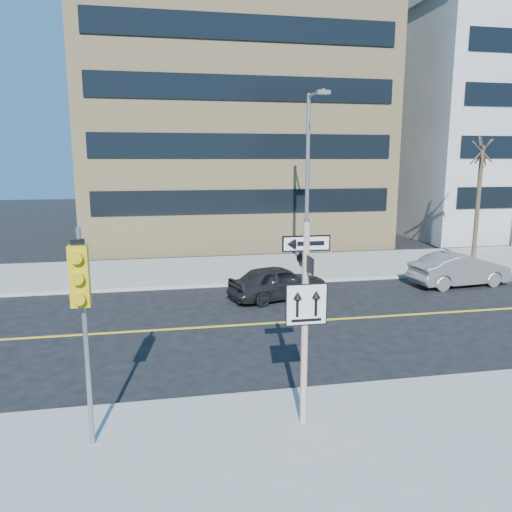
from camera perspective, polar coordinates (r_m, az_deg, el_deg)
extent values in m
plane|color=black|center=(12.69, 2.16, -13.59)|extent=(120.00, 120.00, 0.00)
cylinder|color=white|center=(9.64, 5.59, -7.97)|extent=(0.13, 0.13, 4.00)
cylinder|color=gray|center=(9.19, 5.82, 4.09)|extent=(0.10, 0.10, 0.06)
cube|color=black|center=(9.25, 5.77, 1.44)|extent=(0.92, 0.03, 0.30)
cube|color=black|center=(9.31, 5.73, -0.68)|extent=(0.03, 0.92, 0.30)
cube|color=white|center=(9.43, 5.78, -5.55)|extent=(0.80, 0.03, 0.80)
cylinder|color=gray|center=(9.39, -18.88, -9.06)|extent=(0.09, 0.09, 4.00)
cube|color=gold|center=(8.87, -19.53, -2.19)|extent=(0.32, 0.22, 1.05)
sphere|color=#8C0705|center=(8.68, -19.80, -0.11)|extent=(0.17, 0.17, 0.17)
sphere|color=black|center=(8.75, -19.65, -2.36)|extent=(0.17, 0.17, 0.17)
sphere|color=black|center=(8.84, -19.50, -4.57)|extent=(0.17, 0.17, 0.17)
imported|color=black|center=(19.12, 2.53, -3.00)|extent=(2.65, 4.15, 1.32)
imported|color=slate|center=(22.78, 22.24, -1.45)|extent=(1.90, 4.35, 1.39)
cylinder|color=gray|center=(23.23, 5.88, 8.15)|extent=(0.18, 0.18, 8.00)
cylinder|color=gray|center=(22.42, 6.84, 18.02)|extent=(0.10, 2.20, 0.10)
cube|color=gray|center=(21.46, 7.68, 18.05)|extent=(0.55, 0.30, 0.16)
cylinder|color=#372B20|center=(27.50, 24.01, 5.40)|extent=(0.22, 0.22, 5.80)
cube|color=tan|center=(36.72, -3.60, 16.78)|extent=(18.00, 18.00, 18.00)
cube|color=#9D9FA2|center=(44.21, 27.02, 12.70)|extent=(20.00, 16.00, 15.00)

